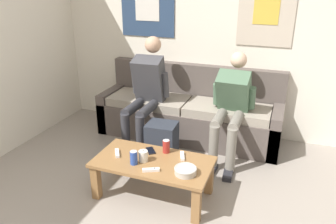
{
  "coord_description": "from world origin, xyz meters",
  "views": [
    {
      "loc": [
        0.96,
        -1.07,
        1.86
      ],
      "look_at": [
        -0.09,
        1.73,
        0.65
      ],
      "focal_mm": 35.0,
      "sensor_mm": 36.0,
      "label": 1
    }
  ],
  "objects_px": {
    "ceramic_bowl": "(185,170)",
    "drink_can_blue": "(134,158)",
    "couch": "(189,114)",
    "coffee_table": "(153,167)",
    "person_seated_adult": "(146,89)",
    "person_seated_teen": "(231,104)",
    "drink_can_red": "(166,146)",
    "cell_phone": "(151,151)",
    "game_controller_far_center": "(117,153)",
    "game_controller_near_left": "(151,170)",
    "backpack": "(162,144)",
    "pillar_candle": "(143,156)",
    "game_controller_near_right": "(182,156)"
  },
  "relations": [
    {
      "from": "ceramic_bowl",
      "to": "person_seated_adult",
      "type": "bearing_deg",
      "value": 127.49
    },
    {
      "from": "ceramic_bowl",
      "to": "cell_phone",
      "type": "distance_m",
      "value": 0.49
    },
    {
      "from": "coffee_table",
      "to": "drink_can_red",
      "type": "distance_m",
      "value": 0.23
    },
    {
      "from": "backpack",
      "to": "pillar_candle",
      "type": "height_order",
      "value": "pillar_candle"
    },
    {
      "from": "person_seated_adult",
      "to": "backpack",
      "type": "bearing_deg",
      "value": -48.5
    },
    {
      "from": "drink_can_blue",
      "to": "couch",
      "type": "bearing_deg",
      "value": 87.39
    },
    {
      "from": "game_controller_far_center",
      "to": "game_controller_near_left",
      "type": "bearing_deg",
      "value": -20.79
    },
    {
      "from": "pillar_candle",
      "to": "game_controller_near_right",
      "type": "distance_m",
      "value": 0.36
    },
    {
      "from": "ceramic_bowl",
      "to": "drink_can_blue",
      "type": "bearing_deg",
      "value": -178.99
    },
    {
      "from": "person_seated_teen",
      "to": "drink_can_blue",
      "type": "height_order",
      "value": "person_seated_teen"
    },
    {
      "from": "person_seated_adult",
      "to": "couch",
      "type": "bearing_deg",
      "value": 37.79
    },
    {
      "from": "coffee_table",
      "to": "person_seated_adult",
      "type": "relative_size",
      "value": 0.84
    },
    {
      "from": "person_seated_teen",
      "to": "drink_can_blue",
      "type": "xyz_separation_m",
      "value": [
        -0.63,
        -1.11,
        -0.19
      ]
    },
    {
      "from": "couch",
      "to": "backpack",
      "type": "distance_m",
      "value": 0.73
    },
    {
      "from": "pillar_candle",
      "to": "couch",
      "type": "bearing_deg",
      "value": 89.66
    },
    {
      "from": "pillar_candle",
      "to": "game_controller_far_center",
      "type": "relative_size",
      "value": 0.8
    },
    {
      "from": "pillar_candle",
      "to": "game_controller_near_right",
      "type": "relative_size",
      "value": 0.77
    },
    {
      "from": "person_seated_teen",
      "to": "game_controller_near_left",
      "type": "height_order",
      "value": "person_seated_teen"
    },
    {
      "from": "person_seated_teen",
      "to": "drink_can_red",
      "type": "distance_m",
      "value": 0.95
    },
    {
      "from": "person_seated_adult",
      "to": "person_seated_teen",
      "type": "height_order",
      "value": "person_seated_adult"
    },
    {
      "from": "person_seated_adult",
      "to": "drink_can_blue",
      "type": "distance_m",
      "value": 1.18
    },
    {
      "from": "game_controller_near_right",
      "to": "pillar_candle",
      "type": "bearing_deg",
      "value": -148.56
    },
    {
      "from": "person_seated_adult",
      "to": "drink_can_blue",
      "type": "xyz_separation_m",
      "value": [
        0.36,
        -1.09,
        -0.25
      ]
    },
    {
      "from": "drink_can_blue",
      "to": "game_controller_far_center",
      "type": "relative_size",
      "value": 0.88
    },
    {
      "from": "couch",
      "to": "pillar_candle",
      "type": "bearing_deg",
      "value": -90.34
    },
    {
      "from": "person_seated_adult",
      "to": "cell_phone",
      "type": "relative_size",
      "value": 8.46
    },
    {
      "from": "coffee_table",
      "to": "drink_can_blue",
      "type": "bearing_deg",
      "value": -140.54
    },
    {
      "from": "backpack",
      "to": "game_controller_near_left",
      "type": "height_order",
      "value": "backpack"
    },
    {
      "from": "couch",
      "to": "cell_phone",
      "type": "xyz_separation_m",
      "value": [
        -0.02,
        -1.16,
        0.07
      ]
    },
    {
      "from": "cell_phone",
      "to": "person_seated_adult",
      "type": "bearing_deg",
      "value": 116.16
    },
    {
      "from": "coffee_table",
      "to": "pillar_candle",
      "type": "distance_m",
      "value": 0.14
    },
    {
      "from": "couch",
      "to": "coffee_table",
      "type": "xyz_separation_m",
      "value": [
        0.07,
        -1.31,
        0.0
      ]
    },
    {
      "from": "drink_can_red",
      "to": "cell_phone",
      "type": "xyz_separation_m",
      "value": [
        -0.14,
        -0.03,
        -0.06
      ]
    },
    {
      "from": "drink_can_blue",
      "to": "backpack",
      "type": "bearing_deg",
      "value": 91.79
    },
    {
      "from": "pillar_candle",
      "to": "drink_can_red",
      "type": "height_order",
      "value": "drink_can_red"
    },
    {
      "from": "coffee_table",
      "to": "game_controller_near_right",
      "type": "relative_size",
      "value": 7.14
    },
    {
      "from": "backpack",
      "to": "drink_can_blue",
      "type": "distance_m",
      "value": 0.74
    },
    {
      "from": "pillar_candle",
      "to": "person_seated_adult",
      "type": "bearing_deg",
      "value": 112.35
    },
    {
      "from": "backpack",
      "to": "person_seated_adult",
      "type": "bearing_deg",
      "value": 131.5
    },
    {
      "from": "backpack",
      "to": "game_controller_near_right",
      "type": "xyz_separation_m",
      "value": [
        0.38,
        -0.45,
        0.17
      ]
    },
    {
      "from": "drink_can_red",
      "to": "drink_can_blue",
      "type": "bearing_deg",
      "value": -122.51
    },
    {
      "from": "coffee_table",
      "to": "game_controller_near_left",
      "type": "height_order",
      "value": "game_controller_near_left"
    },
    {
      "from": "person_seated_teen",
      "to": "game_controller_far_center",
      "type": "relative_size",
      "value": 8.03
    },
    {
      "from": "person_seated_teen",
      "to": "backpack",
      "type": "xyz_separation_m",
      "value": [
        -0.65,
        -0.4,
        -0.41
      ]
    },
    {
      "from": "coffee_table",
      "to": "person_seated_teen",
      "type": "xyz_separation_m",
      "value": [
        0.5,
        1.0,
        0.32
      ]
    },
    {
      "from": "drink_can_red",
      "to": "couch",
      "type": "bearing_deg",
      "value": 96.16
    },
    {
      "from": "backpack",
      "to": "pillar_candle",
      "type": "xyz_separation_m",
      "value": [
        0.08,
        -0.64,
        0.2
      ]
    },
    {
      "from": "drink_can_red",
      "to": "game_controller_far_center",
      "type": "height_order",
      "value": "drink_can_red"
    },
    {
      "from": "person_seated_teen",
      "to": "person_seated_adult",
      "type": "bearing_deg",
      "value": -178.96
    },
    {
      "from": "game_controller_near_left",
      "to": "couch",
      "type": "bearing_deg",
      "value": 94.65
    }
  ]
}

